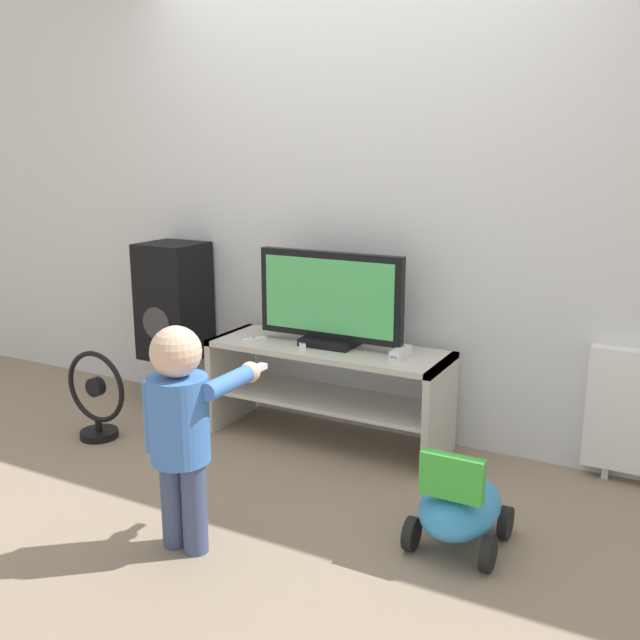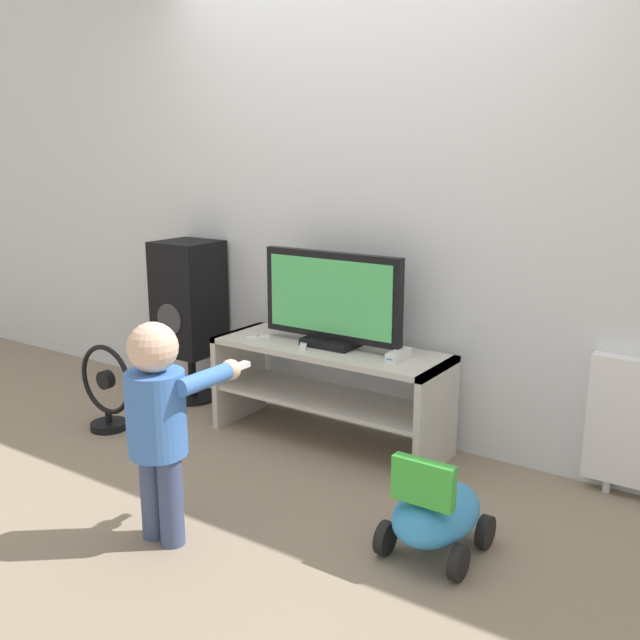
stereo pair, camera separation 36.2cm
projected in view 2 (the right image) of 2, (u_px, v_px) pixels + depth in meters
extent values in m
plane|color=gray|center=(306.00, 454.00, 3.68)|extent=(16.00, 16.00, 0.00)
cube|color=silver|center=(361.00, 195.00, 3.80)|extent=(10.00, 0.06, 2.60)
cube|color=beige|center=(329.00, 349.00, 3.74)|extent=(1.29, 0.44, 0.03)
cube|color=beige|center=(329.00, 399.00, 3.80)|extent=(1.25, 0.40, 0.02)
cube|color=beige|center=(239.00, 374.00, 4.14)|extent=(0.04, 0.44, 0.53)
cube|color=beige|center=(437.00, 418.00, 3.45)|extent=(0.04, 0.44, 0.53)
cube|color=black|center=(332.00, 342.00, 3.75)|extent=(0.28, 0.20, 0.04)
cube|color=black|center=(332.00, 296.00, 3.69)|extent=(0.81, 0.05, 0.46)
cube|color=#4CBF66|center=(329.00, 297.00, 3.67)|extent=(0.74, 0.01, 0.39)
cube|color=white|center=(398.00, 355.00, 3.50)|extent=(0.05, 0.18, 0.05)
cube|color=#3F8CE5|center=(389.00, 359.00, 3.42)|extent=(0.03, 0.00, 0.01)
cube|color=white|center=(258.00, 338.00, 3.86)|extent=(0.10, 0.13, 0.02)
cylinder|color=#337FD8|center=(258.00, 336.00, 3.85)|extent=(0.01, 0.01, 0.00)
cube|color=white|center=(304.00, 345.00, 3.71)|extent=(0.10, 0.13, 0.02)
cylinder|color=#337FD8|center=(304.00, 343.00, 3.71)|extent=(0.01, 0.01, 0.00)
cylinder|color=#3F4C72|center=(153.00, 494.00, 2.86)|extent=(0.10, 0.10, 0.37)
cylinder|color=#3F4C72|center=(171.00, 501.00, 2.81)|extent=(0.10, 0.10, 0.37)
cylinder|color=#3F72C6|center=(157.00, 414.00, 2.75)|extent=(0.23, 0.23, 0.34)
sphere|color=beige|center=(153.00, 347.00, 2.69)|extent=(0.19, 0.19, 0.19)
cylinder|color=#3F72C6|center=(134.00, 410.00, 2.83)|extent=(0.07, 0.07, 0.28)
cylinder|color=#3F72C6|center=(206.00, 379.00, 2.76)|extent=(0.07, 0.28, 0.07)
sphere|color=beige|center=(231.00, 370.00, 2.88)|extent=(0.08, 0.08, 0.08)
cube|color=white|center=(237.00, 367.00, 2.91)|extent=(0.03, 0.13, 0.02)
cylinder|color=black|center=(193.00, 397.00, 4.51)|extent=(0.32, 0.32, 0.02)
cylinder|color=black|center=(192.00, 375.00, 4.48)|extent=(0.05, 0.05, 0.30)
cube|color=black|center=(189.00, 298.00, 4.37)|extent=(0.35, 0.34, 0.70)
cylinder|color=#38383D|center=(169.00, 320.00, 4.25)|extent=(0.19, 0.01, 0.19)
cylinder|color=black|center=(109.00, 425.00, 4.02)|extent=(0.20, 0.20, 0.04)
cylinder|color=black|center=(108.00, 417.00, 4.00)|extent=(0.04, 0.04, 0.07)
torus|color=black|center=(106.00, 380.00, 3.95)|extent=(0.40, 0.03, 0.40)
cylinder|color=black|center=(106.00, 380.00, 3.95)|extent=(0.10, 0.05, 0.10)
ellipsoid|color=#338CD1|center=(437.00, 513.00, 2.76)|extent=(0.30, 0.47, 0.19)
cube|color=green|center=(423.00, 482.00, 2.61)|extent=(0.24, 0.05, 0.17)
cylinder|color=black|center=(416.00, 511.00, 2.97)|extent=(0.04, 0.13, 0.13)
cylinder|color=black|center=(485.00, 532.00, 2.81)|extent=(0.04, 0.13, 0.13)
cylinder|color=black|center=(385.00, 538.00, 2.76)|extent=(0.04, 0.13, 0.13)
cylinder|color=black|center=(459.00, 563.00, 2.60)|extent=(0.04, 0.13, 0.13)
cube|color=silver|center=(607.00, 485.00, 3.28)|extent=(0.03, 0.05, 0.06)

